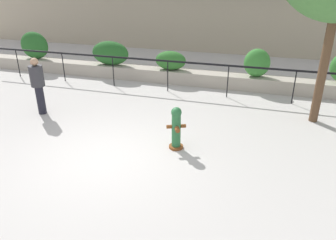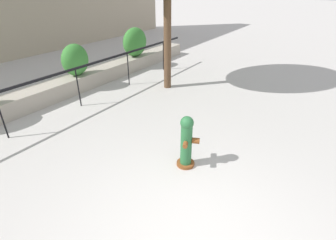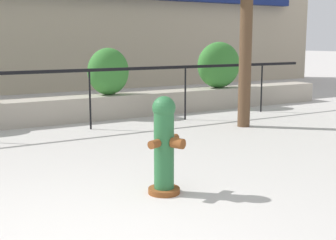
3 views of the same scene
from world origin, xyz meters
TOP-DOWN VIEW (x-y plane):
  - ground_plane at (0.00, 0.00)m, footprint 120.00×120.00m
  - hedge_bush_3 at (3.01, 6.00)m, footprint 0.93×0.67m
  - hedge_bush_4 at (6.00, 6.00)m, footprint 1.20×0.70m
  - fire_hydrant at (1.41, 0.92)m, footprint 0.47×0.48m

SIDE VIEW (x-z plane):
  - ground_plane at x=0.00m, z-range 0.00..0.00m
  - fire_hydrant at x=1.41m, z-range 0.01..1.09m
  - hedge_bush_3 at x=3.01m, z-range 0.50..1.51m
  - hedge_bush_4 at x=6.00m, z-range 0.50..1.63m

